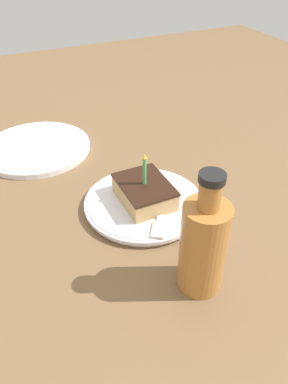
{
  "coord_description": "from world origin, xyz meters",
  "views": [
    {
      "loc": [
        -0.24,
        -0.57,
        0.5
      ],
      "look_at": [
        0.03,
        -0.01,
        0.04
      ],
      "focal_mm": 35.0,
      "sensor_mm": 36.0,
      "label": 1
    }
  ],
  "objects_px": {
    "side_plate": "(37,148)",
    "fork": "(161,212)",
    "plate": "(144,203)",
    "cake_slice": "(144,192)",
    "bottle": "(203,244)"
  },
  "relations": [
    {
      "from": "plate",
      "to": "fork",
      "type": "xyz_separation_m",
      "value": [
        0.01,
        -0.05,
        0.01
      ]
    },
    {
      "from": "cake_slice",
      "to": "side_plate",
      "type": "distance_m",
      "value": 0.37
    },
    {
      "from": "bottle",
      "to": "plate",
      "type": "bearing_deg",
      "value": 89.12
    },
    {
      "from": "bottle",
      "to": "cake_slice",
      "type": "bearing_deg",
      "value": 88.88
    },
    {
      "from": "plate",
      "to": "fork",
      "type": "distance_m",
      "value": 0.06
    },
    {
      "from": "side_plate",
      "to": "fork",
      "type": "bearing_deg",
      "value": -66.89
    },
    {
      "from": "plate",
      "to": "bottle",
      "type": "distance_m",
      "value": 0.24
    },
    {
      "from": "fork",
      "to": "cake_slice",
      "type": "bearing_deg",
      "value": 102.18
    },
    {
      "from": "cake_slice",
      "to": "fork",
      "type": "height_order",
      "value": "cake_slice"
    },
    {
      "from": "fork",
      "to": "bottle",
      "type": "distance_m",
      "value": 0.18
    },
    {
      "from": "bottle",
      "to": "side_plate",
      "type": "bearing_deg",
      "value": 105.05
    },
    {
      "from": "cake_slice",
      "to": "side_plate",
      "type": "xyz_separation_m",
      "value": [
        -0.15,
        0.33,
        -0.03
      ]
    },
    {
      "from": "fork",
      "to": "bottle",
      "type": "relative_size",
      "value": 0.7
    },
    {
      "from": "fork",
      "to": "side_plate",
      "type": "height_order",
      "value": "fork"
    },
    {
      "from": "plate",
      "to": "cake_slice",
      "type": "distance_m",
      "value": 0.03
    }
  ]
}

